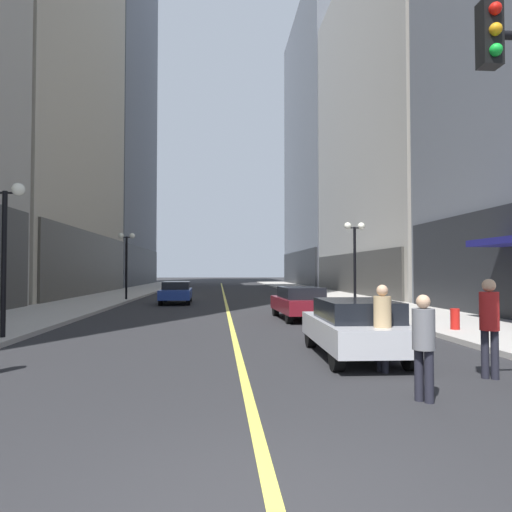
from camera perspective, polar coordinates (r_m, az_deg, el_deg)
name	(u,v)px	position (r m, az deg, el deg)	size (l,w,h in m)	color
ground_plane	(224,295)	(38.74, -3.94, -4.74)	(200.00, 200.00, 0.00)	#262628
sidewalk_left	(122,294)	(39.50, -16.03, -4.51)	(4.50, 78.00, 0.15)	#ADA8A0
sidewalk_right	(322,293)	(39.70, 8.09, -4.55)	(4.50, 78.00, 0.15)	#ADA8A0
lane_centre_stripe	(224,295)	(38.74, -3.94, -4.74)	(0.16, 70.00, 0.01)	#E5D64C
building_left_mid	(24,27)	(45.65, -26.51, 23.73)	(11.39, 24.00, 43.24)	#B7AD99
building_left_far	(93,15)	(74.47, -19.34, 26.00)	(14.28, 26.00, 73.38)	slate
building_right_mid	(432,128)	(44.04, 20.68, 14.42)	(14.67, 24.00, 28.51)	#A8A399
building_right_far	(344,148)	(68.29, 10.70, 12.89)	(13.38, 26.00, 38.71)	slate
car_silver	(355,326)	(10.97, 11.96, -8.39)	(1.81, 4.17, 1.32)	#B7B7BC
car_maroon	(300,302)	(19.15, 5.37, -5.59)	(1.91, 4.35, 1.32)	maroon
car_blue	(176,291)	(28.82, -9.71, -4.29)	(1.92, 4.82, 1.32)	navy
pedestrian_in_grey_suit	(424,339)	(7.62, 19.80, -9.58)	(0.48, 0.48, 1.62)	black
pedestrian_in_tan_trench	(382,321)	(9.55, 15.19, -7.67)	(0.41, 0.41, 1.71)	black
pedestrian_in_red_jacket	(489,320)	(9.65, 26.62, -7.00)	(0.47, 0.47, 1.83)	black
street_lamp_left_near	(5,225)	(14.73, -28.38, 3.38)	(1.06, 0.36, 4.43)	black
street_lamp_left_far	(127,251)	(31.31, -15.54, 0.59)	(1.06, 0.36, 4.43)	black
street_lamp_right_mid	(355,246)	(24.09, 11.96, 1.26)	(1.06, 0.36, 4.43)	black
fire_hydrant_right	(455,321)	(15.95, 23.15, -7.36)	(0.28, 0.28, 0.80)	red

